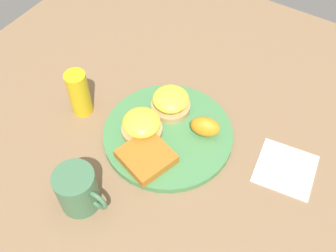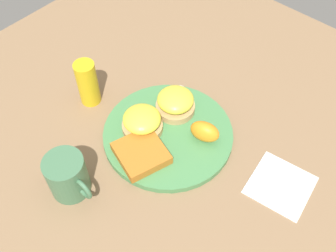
{
  "view_description": "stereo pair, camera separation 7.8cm",
  "coord_description": "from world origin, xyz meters",
  "px_view_note": "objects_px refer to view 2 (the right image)",
  "views": [
    {
      "loc": [
        0.26,
        -0.41,
        0.66
      ],
      "look_at": [
        0.0,
        0.0,
        0.03
      ],
      "focal_mm": 42.0,
      "sensor_mm": 36.0,
      "label": 1
    },
    {
      "loc": [
        0.32,
        -0.36,
        0.66
      ],
      "look_at": [
        0.0,
        0.0,
        0.03
      ],
      "focal_mm": 42.0,
      "sensor_mm": 36.0,
      "label": 2
    }
  ],
  "objects_px": {
    "sandwich_benedict_left": "(175,102)",
    "hashbrown_patty": "(140,152)",
    "orange_wedge": "(205,132)",
    "fork": "(158,121)",
    "cup": "(68,176)",
    "condiment_bottle": "(88,83)",
    "sandwich_benedict_right": "(142,122)"
  },
  "relations": [
    {
      "from": "fork",
      "to": "condiment_bottle",
      "type": "bearing_deg",
      "value": -164.85
    },
    {
      "from": "orange_wedge",
      "to": "fork",
      "type": "bearing_deg",
      "value": -162.14
    },
    {
      "from": "fork",
      "to": "condiment_bottle",
      "type": "xyz_separation_m",
      "value": [
        -0.16,
        -0.04,
        0.04
      ]
    },
    {
      "from": "sandwich_benedict_right",
      "to": "hashbrown_patty",
      "type": "height_order",
      "value": "sandwich_benedict_right"
    },
    {
      "from": "sandwich_benedict_left",
      "to": "fork",
      "type": "bearing_deg",
      "value": -95.57
    },
    {
      "from": "sandwich_benedict_right",
      "to": "hashbrown_patty",
      "type": "xyz_separation_m",
      "value": [
        0.04,
        -0.05,
        -0.01
      ]
    },
    {
      "from": "cup",
      "to": "hashbrown_patty",
      "type": "bearing_deg",
      "value": 69.09
    },
    {
      "from": "cup",
      "to": "sandwich_benedict_left",
      "type": "bearing_deg",
      "value": 84.16
    },
    {
      "from": "hashbrown_patty",
      "to": "cup",
      "type": "xyz_separation_m",
      "value": [
        -0.05,
        -0.13,
        0.02
      ]
    },
    {
      "from": "sandwich_benedict_left",
      "to": "cup",
      "type": "distance_m",
      "value": 0.27
    },
    {
      "from": "fork",
      "to": "sandwich_benedict_left",
      "type": "bearing_deg",
      "value": 84.43
    },
    {
      "from": "orange_wedge",
      "to": "fork",
      "type": "relative_size",
      "value": 0.31
    },
    {
      "from": "sandwich_benedict_left",
      "to": "condiment_bottle",
      "type": "xyz_separation_m",
      "value": [
        -0.17,
        -0.09,
        0.01
      ]
    },
    {
      "from": "orange_wedge",
      "to": "condiment_bottle",
      "type": "bearing_deg",
      "value": -163.83
    },
    {
      "from": "hashbrown_patty",
      "to": "condiment_bottle",
      "type": "distance_m",
      "value": 0.2
    },
    {
      "from": "cup",
      "to": "condiment_bottle",
      "type": "bearing_deg",
      "value": 129.12
    },
    {
      "from": "sandwich_benedict_left",
      "to": "fork",
      "type": "xyz_separation_m",
      "value": [
        -0.0,
        -0.05,
        -0.02
      ]
    },
    {
      "from": "sandwich_benedict_left",
      "to": "hashbrown_patty",
      "type": "bearing_deg",
      "value": -80.0
    },
    {
      "from": "sandwich_benedict_left",
      "to": "orange_wedge",
      "type": "xyz_separation_m",
      "value": [
        0.09,
        -0.02,
        -0.0
      ]
    },
    {
      "from": "orange_wedge",
      "to": "condiment_bottle",
      "type": "distance_m",
      "value": 0.27
    },
    {
      "from": "cup",
      "to": "condiment_bottle",
      "type": "height_order",
      "value": "condiment_bottle"
    },
    {
      "from": "sandwich_benedict_left",
      "to": "hashbrown_patty",
      "type": "height_order",
      "value": "sandwich_benedict_left"
    },
    {
      "from": "cup",
      "to": "condiment_bottle",
      "type": "xyz_separation_m",
      "value": [
        -0.14,
        0.17,
        0.01
      ]
    },
    {
      "from": "sandwich_benedict_left",
      "to": "fork",
      "type": "distance_m",
      "value": 0.05
    },
    {
      "from": "sandwich_benedict_right",
      "to": "hashbrown_patty",
      "type": "distance_m",
      "value": 0.06
    },
    {
      "from": "hashbrown_patty",
      "to": "cup",
      "type": "relative_size",
      "value": 0.89
    },
    {
      "from": "sandwich_benedict_left",
      "to": "orange_wedge",
      "type": "relative_size",
      "value": 1.38
    },
    {
      "from": "cup",
      "to": "sandwich_benedict_right",
      "type": "bearing_deg",
      "value": 86.64
    },
    {
      "from": "orange_wedge",
      "to": "hashbrown_patty",
      "type": "bearing_deg",
      "value": -120.87
    },
    {
      "from": "sandwich_benedict_right",
      "to": "fork",
      "type": "distance_m",
      "value": 0.04
    },
    {
      "from": "sandwich_benedict_right",
      "to": "orange_wedge",
      "type": "xyz_separation_m",
      "value": [
        0.11,
        0.07,
        -0.0
      ]
    },
    {
      "from": "sandwich_benedict_right",
      "to": "hashbrown_patty",
      "type": "relative_size",
      "value": 0.91
    }
  ]
}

